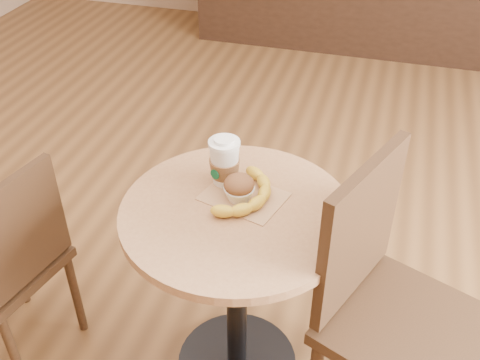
{
  "coord_description": "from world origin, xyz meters",
  "views": [
    {
      "loc": [
        0.46,
        -1.28,
        1.81
      ],
      "look_at": [
        0.09,
        -0.0,
        0.83
      ],
      "focal_mm": 42.0,
      "sensor_mm": 36.0,
      "label": 1
    }
  ],
  "objects": [
    {
      "name": "cafe_table",
      "position": [
        0.09,
        -0.04,
        0.53
      ],
      "size": [
        0.7,
        0.7,
        0.75
      ],
      "color": "black",
      "rests_on": "ground"
    },
    {
      "name": "chair_right",
      "position": [
        0.57,
        -0.1,
        0.54
      ],
      "size": [
        0.57,
        0.57,
        0.99
      ],
      "rotation": [
        0.0,
        0.0,
        1.18
      ],
      "color": "#382313",
      "rests_on": "ground"
    },
    {
      "name": "muffin",
      "position": [
        0.08,
        0.01,
        0.79
      ],
      "size": [
        0.09,
        0.09,
        0.08
      ],
      "color": "white",
      "rests_on": "kraft_bag"
    },
    {
      "name": "chair_left",
      "position": [
        -0.68,
        -0.18,
        0.46
      ],
      "size": [
        0.43,
        0.43,
        0.83
      ],
      "rotation": [
        0.0,
        0.0,
        -1.77
      ],
      "color": "#382313",
      "rests_on": "ground"
    },
    {
      "name": "banana",
      "position": [
        0.11,
        0.02,
        0.77
      ],
      "size": [
        0.24,
        0.32,
        0.04
      ],
      "primitive_type": null,
      "rotation": [
        0.0,
        0.0,
        -0.28
      ],
      "color": "gold",
      "rests_on": "kraft_bag"
    },
    {
      "name": "coffee_cup",
      "position": [
        0.01,
        0.08,
        0.82
      ],
      "size": [
        0.1,
        0.1,
        0.16
      ],
      "rotation": [
        0.0,
        0.0,
        -0.38
      ],
      "color": "silver",
      "rests_on": "cafe_table"
    },
    {
      "name": "kraft_bag",
      "position": [
        0.09,
        0.02,
        0.75
      ],
      "size": [
        0.28,
        0.24,
        0.0
      ],
      "primitive_type": "cube",
      "rotation": [
        0.0,
        0.0,
        -0.27
      ],
      "color": "#AA7A52",
      "rests_on": "cafe_table"
    }
  ]
}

